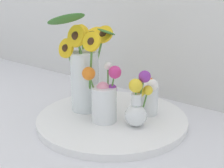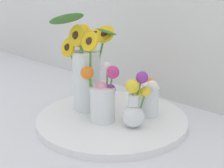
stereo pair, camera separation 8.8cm
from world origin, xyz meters
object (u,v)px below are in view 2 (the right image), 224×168
at_px(serving_tray, 112,118).
at_px(vase_bulb_right, 135,105).
at_px(mason_jar_sunflowers, 86,69).
at_px(vase_small_back, 148,97).
at_px(vase_small_center, 103,97).

relative_size(serving_tray, vase_bulb_right, 2.89).
height_order(serving_tray, mason_jar_sunflowers, mason_jar_sunflowers).
relative_size(mason_jar_sunflowers, vase_small_back, 2.69).
height_order(vase_bulb_right, vase_small_back, vase_bulb_right).
bearing_deg(mason_jar_sunflowers, vase_small_back, 29.54).
bearing_deg(mason_jar_sunflowers, serving_tray, 11.98).
distance_m(mason_jar_sunflowers, vase_bulb_right, 0.24).
bearing_deg(vase_small_back, vase_small_center, -118.58).
relative_size(vase_small_center, vase_small_back, 1.46).
height_order(vase_small_center, vase_bulb_right, vase_small_center).
xyz_separation_m(mason_jar_sunflowers, vase_small_back, (0.20, 0.11, -0.08)).
xyz_separation_m(serving_tray, vase_small_center, (0.01, -0.05, 0.09)).
height_order(mason_jar_sunflowers, vase_small_back, mason_jar_sunflowers).
xyz_separation_m(mason_jar_sunflowers, vase_bulb_right, (0.22, 0.01, -0.08)).
distance_m(serving_tray, vase_bulb_right, 0.14).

